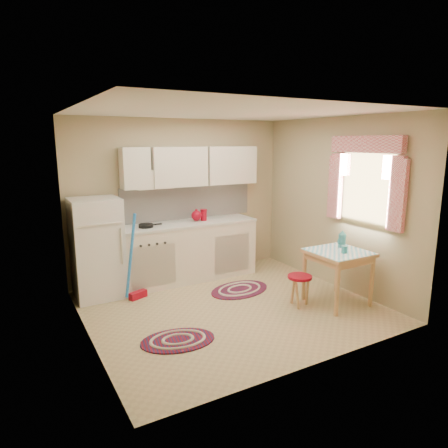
{
  "coord_description": "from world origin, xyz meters",
  "views": [
    {
      "loc": [
        -2.51,
        -4.26,
        2.16
      ],
      "look_at": [
        0.03,
        0.25,
        1.08
      ],
      "focal_mm": 32.0,
      "sensor_mm": 36.0,
      "label": 1
    }
  ],
  "objects_px": {
    "fridge": "(97,248)",
    "base_cabinets": "(185,252)",
    "table": "(337,277)",
    "stool": "(299,291)"
  },
  "relations": [
    {
      "from": "fridge",
      "to": "base_cabinets",
      "type": "bearing_deg",
      "value": 2.12
    },
    {
      "from": "base_cabinets",
      "to": "table",
      "type": "bearing_deg",
      "value": -53.32
    },
    {
      "from": "fridge",
      "to": "table",
      "type": "height_order",
      "value": "fridge"
    },
    {
      "from": "base_cabinets",
      "to": "stool",
      "type": "bearing_deg",
      "value": -62.58
    },
    {
      "from": "base_cabinets",
      "to": "stool",
      "type": "height_order",
      "value": "base_cabinets"
    },
    {
      "from": "table",
      "to": "stool",
      "type": "bearing_deg",
      "value": 161.86
    },
    {
      "from": "table",
      "to": "base_cabinets",
      "type": "bearing_deg",
      "value": 126.68
    },
    {
      "from": "table",
      "to": "fridge",
      "type": "bearing_deg",
      "value": 146.47
    },
    {
      "from": "fridge",
      "to": "table",
      "type": "bearing_deg",
      "value": -33.53
    },
    {
      "from": "stool",
      "to": "fridge",
      "type": "bearing_deg",
      "value": 143.54
    }
  ]
}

